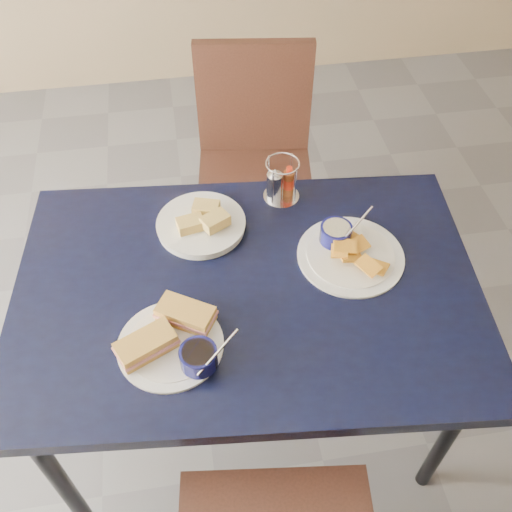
{
  "coord_description": "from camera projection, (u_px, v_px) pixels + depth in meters",
  "views": [
    {
      "loc": [
        0.03,
        -0.71,
        1.94
      ],
      "look_at": [
        0.18,
        0.26,
        0.82
      ],
      "focal_mm": 40.0,
      "sensor_mm": 36.0,
      "label": 1
    }
  ],
  "objects": [
    {
      "name": "ground",
      "position": [
        215.0,
        478.0,
        1.92
      ],
      "size": [
        6.0,
        6.0,
        0.0
      ],
      "primitive_type": "plane",
      "color": "#58595E",
      "rests_on": "ground"
    },
    {
      "name": "bread_basket",
      "position": [
        202.0,
        223.0,
        1.64
      ],
      "size": [
        0.25,
        0.25,
        0.07
      ],
      "color": "white",
      "rests_on": "dining_table"
    },
    {
      "name": "sandwich_plate",
      "position": [
        174.0,
        340.0,
        1.37
      ],
      "size": [
        0.3,
        0.27,
        0.12
      ],
      "color": "white",
      "rests_on": "dining_table"
    },
    {
      "name": "dining_table",
      "position": [
        248.0,
        300.0,
        1.56
      ],
      "size": [
        1.31,
        0.94,
        0.75
      ],
      "color": "black",
      "rests_on": "ground"
    },
    {
      "name": "condiment_caddy",
      "position": [
        280.0,
        183.0,
        1.7
      ],
      "size": [
        0.11,
        0.11,
        0.14
      ],
      "color": "silver",
      "rests_on": "dining_table"
    },
    {
      "name": "chair_far",
      "position": [
        252.0,
        150.0,
        2.23
      ],
      "size": [
        0.49,
        0.48,
        0.93
      ],
      "color": "black",
      "rests_on": "ground"
    },
    {
      "name": "plantain_plate",
      "position": [
        346.0,
        248.0,
        1.58
      ],
      "size": [
        0.3,
        0.3,
        0.12
      ],
      "color": "white",
      "rests_on": "dining_table"
    }
  ]
}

